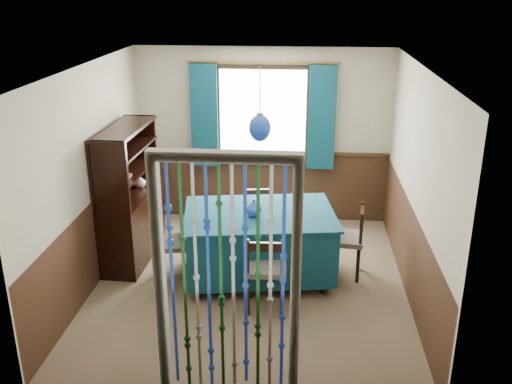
# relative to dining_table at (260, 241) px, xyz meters

# --- Properties ---
(floor) EXTENTS (4.00, 4.00, 0.00)m
(floor) POSITION_rel_dining_table_xyz_m (-0.10, -0.16, -0.48)
(floor) COLOR brown
(floor) RESTS_ON ground
(ceiling) EXTENTS (4.00, 4.00, 0.00)m
(ceiling) POSITION_rel_dining_table_xyz_m (-0.10, -0.16, 2.02)
(ceiling) COLOR silver
(ceiling) RESTS_ON ground
(wall_back) EXTENTS (3.60, 0.00, 3.60)m
(wall_back) POSITION_rel_dining_table_xyz_m (-0.10, 1.84, 0.77)
(wall_back) COLOR #BEB49B
(wall_back) RESTS_ON ground
(wall_front) EXTENTS (3.60, 0.00, 3.60)m
(wall_front) POSITION_rel_dining_table_xyz_m (-0.10, -2.16, 0.77)
(wall_front) COLOR #BEB49B
(wall_front) RESTS_ON ground
(wall_left) EXTENTS (0.00, 4.00, 4.00)m
(wall_left) POSITION_rel_dining_table_xyz_m (-1.90, -0.16, 0.77)
(wall_left) COLOR #BEB49B
(wall_left) RESTS_ON ground
(wall_right) EXTENTS (0.00, 4.00, 4.00)m
(wall_right) POSITION_rel_dining_table_xyz_m (1.70, -0.16, 0.77)
(wall_right) COLOR #BEB49B
(wall_right) RESTS_ON ground
(wainscot_back) EXTENTS (3.60, 0.00, 3.60)m
(wainscot_back) POSITION_rel_dining_table_xyz_m (-0.10, 1.82, 0.02)
(wainscot_back) COLOR #3B2416
(wainscot_back) RESTS_ON ground
(wainscot_front) EXTENTS (3.60, 0.00, 3.60)m
(wainscot_front) POSITION_rel_dining_table_xyz_m (-0.10, -2.15, 0.02)
(wainscot_front) COLOR #3B2416
(wainscot_front) RESTS_ON ground
(wainscot_left) EXTENTS (0.00, 4.00, 4.00)m
(wainscot_left) POSITION_rel_dining_table_xyz_m (-1.88, -0.16, 0.02)
(wainscot_left) COLOR #3B2416
(wainscot_left) RESTS_ON ground
(wainscot_right) EXTENTS (0.00, 4.00, 4.00)m
(wainscot_right) POSITION_rel_dining_table_xyz_m (1.69, -0.16, 0.02)
(wainscot_right) COLOR #3B2416
(wainscot_right) RESTS_ON ground
(window) EXTENTS (1.32, 0.12, 1.42)m
(window) POSITION_rel_dining_table_xyz_m (-0.10, 1.79, 1.07)
(window) COLOR black
(window) RESTS_ON wall_back
(doorway) EXTENTS (1.16, 0.12, 2.18)m
(doorway) POSITION_rel_dining_table_xyz_m (-0.10, -2.10, 0.57)
(doorway) COLOR silver
(doorway) RESTS_ON ground
(dining_table) EXTENTS (1.88, 1.43, 0.83)m
(dining_table) POSITION_rel_dining_table_xyz_m (0.00, 0.00, 0.00)
(dining_table) COLOR #104052
(dining_table) RESTS_ON floor
(chair_near) EXTENTS (0.45, 0.43, 0.89)m
(chair_near) POSITION_rel_dining_table_xyz_m (0.12, -0.70, -0.00)
(chair_near) COLOR black
(chair_near) RESTS_ON floor
(chair_far) EXTENTS (0.47, 0.45, 0.84)m
(chair_far) POSITION_rel_dining_table_xyz_m (-0.07, 0.69, -0.03)
(chair_far) COLOR black
(chair_far) RESTS_ON floor
(chair_left) EXTENTS (0.48, 0.49, 0.86)m
(chair_left) POSITION_rel_dining_table_xyz_m (-1.03, -0.13, -0.02)
(chair_left) COLOR black
(chair_left) RESTS_ON floor
(chair_right) EXTENTS (0.46, 0.47, 0.88)m
(chair_right) POSITION_rel_dining_table_xyz_m (1.04, 0.15, -0.01)
(chair_right) COLOR black
(chair_right) RESTS_ON floor
(sideboard) EXTENTS (0.50, 1.32, 1.71)m
(sideboard) POSITION_rel_dining_table_xyz_m (-1.65, 0.40, 0.12)
(sideboard) COLOR black
(sideboard) RESTS_ON floor
(pendant_lamp) EXTENTS (0.24, 0.24, 0.82)m
(pendant_lamp) POSITION_rel_dining_table_xyz_m (-0.00, -0.00, 1.36)
(pendant_lamp) COLOR olive
(pendant_lamp) RESTS_ON ceiling
(vase_table) EXTENTS (0.22, 0.22, 0.18)m
(vase_table) POSITION_rel_dining_table_xyz_m (-0.06, -0.09, 0.44)
(vase_table) COLOR #173B9F
(vase_table) RESTS_ON dining_table
(bowl_shelf) EXTENTS (0.24, 0.24, 0.05)m
(bowl_shelf) POSITION_rel_dining_table_xyz_m (-1.59, 0.06, 0.72)
(bowl_shelf) COLOR beige
(bowl_shelf) RESTS_ON sideboard
(vase_sideboard) EXTENTS (0.21, 0.21, 0.17)m
(vase_sideboard) POSITION_rel_dining_table_xyz_m (-1.59, 0.68, 0.47)
(vase_sideboard) COLOR beige
(vase_sideboard) RESTS_ON sideboard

